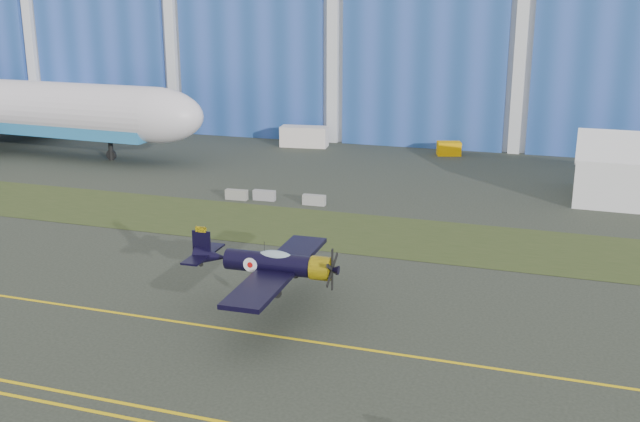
% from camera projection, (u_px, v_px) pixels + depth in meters
% --- Properties ---
extents(ground, '(260.00, 260.00, 0.00)m').
position_uv_depth(ground, '(105.00, 275.00, 48.53)').
color(ground, '#353A30').
rests_on(ground, ground).
extents(grass_median, '(260.00, 10.00, 0.02)m').
position_uv_depth(grass_median, '(204.00, 217.00, 61.30)').
color(grass_median, '#475128').
rests_on(grass_median, ground).
extents(hangar, '(220.00, 45.70, 30.00)m').
position_uv_depth(hangar, '(379.00, 15.00, 109.93)').
color(hangar, silver).
rests_on(hangar, ground).
extents(taxiway_centreline, '(200.00, 0.20, 0.02)m').
position_uv_depth(taxiway_centreline, '(56.00, 304.00, 43.97)').
color(taxiway_centreline, yellow).
rests_on(taxiway_centreline, ground).
extents(warbird, '(10.06, 12.02, 3.48)m').
position_uv_depth(warbird, '(269.00, 263.00, 41.89)').
color(warbird, black).
rests_on(warbird, ground).
extents(shipping_container, '(5.87, 2.92, 2.44)m').
position_uv_depth(shipping_container, '(304.00, 137.00, 90.32)').
color(shipping_container, silver).
rests_on(shipping_container, ground).
extents(tug, '(3.01, 2.35, 1.54)m').
position_uv_depth(tug, '(449.00, 149.00, 85.43)').
color(tug, '#FFAF00').
rests_on(tug, ground).
extents(barrier_a, '(2.03, 0.69, 0.90)m').
position_uv_depth(barrier_a, '(237.00, 195.00, 66.64)').
color(barrier_a, gray).
rests_on(barrier_a, ground).
extents(barrier_b, '(2.03, 0.70, 0.90)m').
position_uv_depth(barrier_b, '(264.00, 195.00, 66.42)').
color(barrier_b, gray).
rests_on(barrier_b, ground).
extents(barrier_c, '(2.02, 0.67, 0.90)m').
position_uv_depth(barrier_c, '(314.00, 200.00, 64.89)').
color(barrier_c, '#9B9996').
rests_on(barrier_c, ground).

